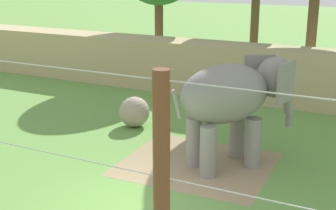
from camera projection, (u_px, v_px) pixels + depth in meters
name	position (u px, v px, depth m)	size (l,w,h in m)	color
ground_plane	(136.00, 208.00, 11.04)	(120.00, 120.00, 0.00)	#609342
dirt_patch	(197.00, 164.00, 13.49)	(4.15, 3.64, 0.01)	#937F5B
embankment_wall	(262.00, 74.00, 19.64)	(36.00, 1.80, 2.25)	tan
elephant	(234.00, 97.00, 12.93)	(3.12, 3.54, 2.99)	gray
enrichment_ball	(134.00, 112.00, 16.49)	(1.07, 1.07, 1.07)	gray
cable_fence	(60.00, 169.00, 8.30)	(11.62, 0.27, 4.00)	brown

